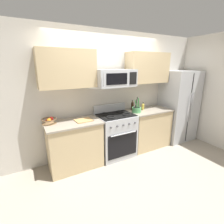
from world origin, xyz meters
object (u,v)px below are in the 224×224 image
at_px(bottle_oil, 143,106).
at_px(fruit_basket, 49,121).
at_px(range_oven, 115,135).
at_px(microwave, 115,78).
at_px(cutting_board, 84,120).
at_px(apple_loose, 47,121).
at_px(refrigerator, 178,106).
at_px(utensil_crock, 137,109).
at_px(bottle_soy, 132,106).

bearing_deg(bottle_oil, fruit_basket, 178.57).
xyz_separation_m(range_oven, microwave, (-0.00, 0.03, 1.19)).
relative_size(range_oven, cutting_board, 3.55).
relative_size(cutting_board, bottle_oil, 1.75).
xyz_separation_m(fruit_basket, apple_loose, (-0.03, 0.03, -0.01)).
distance_m(apple_loose, bottle_oil, 2.09).
xyz_separation_m(range_oven, refrigerator, (1.86, -0.02, 0.41)).
xyz_separation_m(microwave, cutting_board, (-0.69, -0.04, -0.75)).
height_order(refrigerator, apple_loose, refrigerator).
bearing_deg(range_oven, utensil_crock, -3.10).
height_order(apple_loose, cutting_board, apple_loose).
bearing_deg(range_oven, bottle_oil, 5.47).
height_order(range_oven, bottle_soy, bottle_soy).
distance_m(range_oven, microwave, 1.19).
bearing_deg(bottle_soy, microwave, -165.47).
xyz_separation_m(apple_loose, bottle_oil, (2.09, -0.08, 0.04)).
bearing_deg(utensil_crock, bottle_soy, 83.17).
xyz_separation_m(microwave, utensil_crock, (0.51, -0.05, -0.69)).
bearing_deg(fruit_basket, microwave, -4.45).
height_order(range_oven, microwave, microwave).
xyz_separation_m(refrigerator, utensil_crock, (-1.34, -0.01, 0.08)).
distance_m(refrigerator, fruit_basket, 3.14).
relative_size(utensil_crock, cutting_board, 1.09).
bearing_deg(bottle_oil, utensil_crock, -158.48).
bearing_deg(apple_loose, bottle_oil, -2.25).
relative_size(utensil_crock, apple_loose, 4.44).
height_order(utensil_crock, cutting_board, utensil_crock).
xyz_separation_m(refrigerator, cutting_board, (-2.55, 0.00, 0.03)).
relative_size(bottle_soy, bottle_oil, 1.34).
bearing_deg(microwave, fruit_basket, 175.55).
height_order(utensil_crock, bottle_oil, utensil_crock).
xyz_separation_m(cutting_board, bottle_soy, (1.23, 0.18, 0.10)).
distance_m(refrigerator, bottle_soy, 1.34).
bearing_deg(refrigerator, fruit_basket, 177.40).
bearing_deg(microwave, refrigerator, -1.32).
relative_size(microwave, bottle_soy, 3.40).
height_order(bottle_soy, bottle_oil, bottle_soy).
bearing_deg(range_oven, refrigerator, -0.53).
bearing_deg(fruit_basket, bottle_oil, -1.43).
height_order(fruit_basket, apple_loose, fruit_basket).
distance_m(range_oven, bottle_oil, 0.93).
bearing_deg(range_oven, bottle_soy, 17.06).
distance_m(apple_loose, cutting_board, 0.64).
relative_size(refrigerator, bottle_oil, 10.13).
height_order(range_oven, fruit_basket, range_oven).
distance_m(fruit_basket, bottle_oil, 2.05).
distance_m(fruit_basket, cutting_board, 0.60).
bearing_deg(fruit_basket, cutting_board, -13.57).
distance_m(range_oven, refrigerator, 1.90).
height_order(range_oven, bottle_oil, range_oven).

